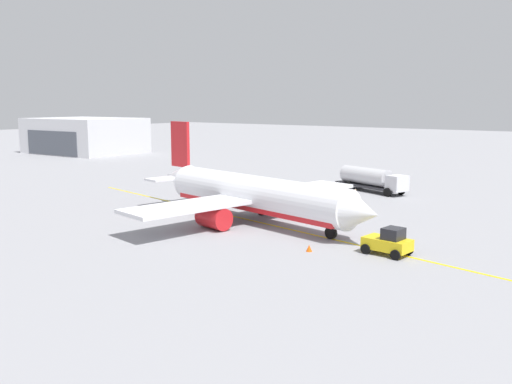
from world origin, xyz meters
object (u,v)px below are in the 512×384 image
at_px(pushback_tug, 388,242).
at_px(safety_cone_nose, 309,248).
at_px(airplane, 253,195).
at_px(refueling_worker, 355,197).
at_px(fuel_tanker, 371,179).

height_order(pushback_tug, safety_cone_nose, pushback_tug).
bearing_deg(safety_cone_nose, pushback_tug, 28.33).
distance_m(airplane, pushback_tug, 16.65).
height_order(refueling_worker, safety_cone_nose, refueling_worker).
bearing_deg(airplane, fuel_tanker, 86.84).
relative_size(airplane, pushback_tug, 8.11).
bearing_deg(pushback_tug, refueling_worker, 123.54).
distance_m(fuel_tanker, pushback_tug, 31.74).
xyz_separation_m(pushback_tug, refueling_worker, (-12.44, 18.76, -0.19)).
bearing_deg(airplane, pushback_tug, -12.87).
bearing_deg(refueling_worker, safety_cone_nose, -72.12).
relative_size(fuel_tanker, pushback_tug, 3.01).
xyz_separation_m(airplane, pushback_tug, (16.16, -3.69, -1.63)).
xyz_separation_m(refueling_worker, safety_cone_nose, (7.00, -21.69, -0.54)).
height_order(airplane, safety_cone_nose, airplane).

